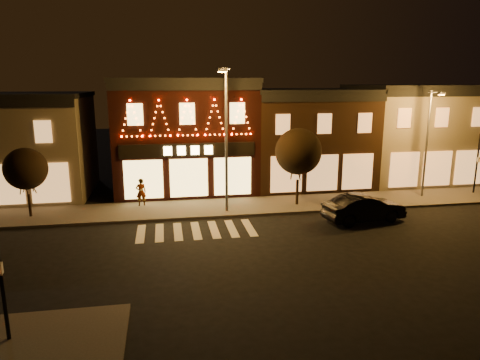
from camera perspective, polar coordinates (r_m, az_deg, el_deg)
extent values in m
plane|color=black|center=(20.67, -4.92, -10.25)|extent=(120.00, 120.00, 0.00)
cube|color=#47423D|center=(28.35, -2.35, -3.61)|extent=(44.00, 4.00, 0.15)
cube|color=#7A6B56|center=(35.19, -28.90, 3.73)|extent=(12.00, 8.00, 7.00)
cube|color=black|center=(33.25, -7.23, 5.65)|extent=(10.00, 8.00, 8.00)
cube|color=black|center=(33.00, -7.44, 12.82)|extent=(10.20, 8.20, 0.30)
cube|color=black|center=(28.96, -7.03, 12.06)|extent=(10.00, 0.25, 0.50)
cube|color=black|center=(29.25, -6.80, 3.90)|extent=(9.00, 0.15, 0.90)
cube|color=#FFD87F|center=(29.15, -6.79, 3.88)|extent=(3.40, 0.08, 0.60)
cube|color=#352012|center=(35.06, 8.55, 5.32)|extent=(9.00, 8.00, 7.20)
cube|color=black|center=(34.78, 8.76, 11.45)|extent=(9.20, 8.20, 0.30)
cube|color=black|center=(30.98, 11.15, 10.48)|extent=(9.00, 0.25, 0.50)
cube|color=#7A6B56|center=(38.83, 21.32, 5.53)|extent=(9.00, 8.00, 7.50)
cube|color=black|center=(38.59, 21.80, 11.27)|extent=(9.20, 8.20, 0.30)
cube|color=black|center=(35.20, 25.21, 10.26)|extent=(9.00, 0.25, 0.50)
cylinder|color=black|center=(15.32, -28.91, -10.21)|extent=(0.12, 0.12, 4.70)
cylinder|color=black|center=(35.68, 28.61, 1.91)|extent=(0.12, 0.12, 4.31)
cube|color=beige|center=(35.51, 28.92, 2.34)|extent=(0.38, 0.30, 0.35)
cylinder|color=#59595E|center=(26.47, -1.81, 5.04)|extent=(0.17, 0.17, 8.71)
cylinder|color=#59595E|center=(25.37, -2.10, 14.31)|extent=(0.54, 1.71, 0.11)
cube|color=#59595E|center=(24.50, -2.35, 14.24)|extent=(0.60, 0.43, 0.20)
cube|color=orange|center=(24.50, -2.34, 13.96)|extent=(0.46, 0.31, 0.05)
cylinder|color=#59595E|center=(32.77, 23.24, 4.28)|extent=(0.15, 0.15, 7.32)
cylinder|color=#59595E|center=(31.84, 24.34, 10.42)|extent=(0.33, 1.46, 0.09)
cube|color=#59595E|center=(31.17, 24.89, 10.26)|extent=(0.49, 0.33, 0.16)
cube|color=orange|center=(31.17, 24.87, 10.08)|extent=(0.37, 0.24, 0.05)
cylinder|color=black|center=(28.98, -25.83, -3.00)|extent=(0.16, 0.16, 1.36)
sphere|color=black|center=(28.50, -26.26, 1.33)|extent=(2.48, 2.48, 2.48)
cylinder|color=black|center=(28.85, 7.50, -1.57)|extent=(0.18, 0.18, 1.64)
sphere|color=black|center=(28.30, 7.65, 3.73)|extent=(3.00, 3.00, 3.00)
imported|color=black|center=(26.65, 15.92, -3.55)|extent=(5.06, 2.40, 1.60)
imported|color=gray|center=(29.00, -12.83, -1.54)|extent=(0.72, 0.54, 1.80)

